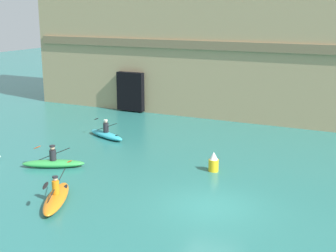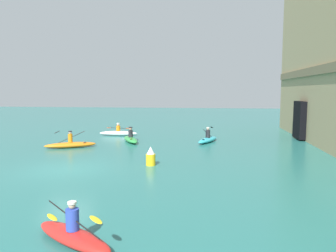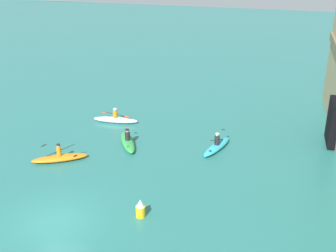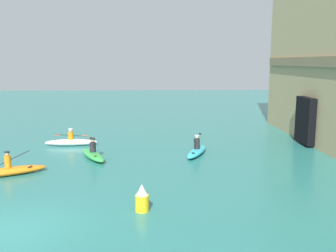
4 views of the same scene
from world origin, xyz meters
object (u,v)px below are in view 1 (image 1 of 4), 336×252
object	(u,v)px
kayak_cyan	(106,134)
marker_buoy	(214,162)
kayak_orange	(56,197)
kayak_green	(53,163)

from	to	relation	value
kayak_cyan	marker_buoy	size ratio (longest dim) A/B	3.22
kayak_orange	kayak_cyan	size ratio (longest dim) A/B	1.07
kayak_green	kayak_cyan	size ratio (longest dim) A/B	0.98
kayak_orange	kayak_cyan	world-z (taller)	kayak_orange
kayak_orange	marker_buoy	world-z (taller)	kayak_orange
kayak_green	marker_buoy	distance (m)	8.28
kayak_green	kayak_cyan	xyz separation A→B (m)	(-0.64, 5.98, -0.00)
kayak_orange	marker_buoy	xyz separation A→B (m)	(4.64, 6.60, 0.24)
kayak_cyan	kayak_orange	bearing A→B (deg)	-47.02
kayak_orange	marker_buoy	size ratio (longest dim) A/B	3.43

